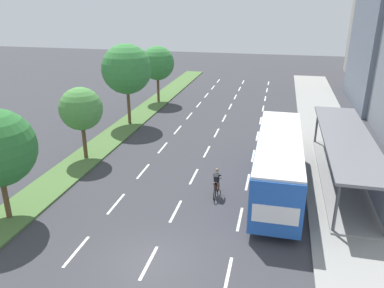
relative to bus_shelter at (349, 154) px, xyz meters
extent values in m
plane|color=#38383D|center=(-9.53, -10.49, -1.86)|extent=(140.00, 140.00, 0.00)
cube|color=#4C7038|center=(-17.83, 9.51, -1.80)|extent=(2.60, 52.00, 0.12)
cube|color=gray|center=(-0.28, 9.51, -1.79)|extent=(4.50, 52.00, 0.15)
cube|color=white|center=(-13.03, -10.39, -1.86)|extent=(0.14, 2.33, 0.01)
cube|color=white|center=(-13.03, -5.96, -1.86)|extent=(0.14, 2.33, 0.01)
cube|color=white|center=(-13.03, -1.53, -1.86)|extent=(0.14, 2.33, 0.01)
cube|color=white|center=(-13.03, 2.90, -1.86)|extent=(0.14, 2.33, 0.01)
cube|color=white|center=(-13.03, 7.33, -1.86)|extent=(0.14, 2.33, 0.01)
cube|color=white|center=(-13.03, 11.76, -1.86)|extent=(0.14, 2.33, 0.01)
cube|color=white|center=(-13.03, 16.19, -1.86)|extent=(0.14, 2.33, 0.01)
cube|color=white|center=(-13.03, 20.62, -1.86)|extent=(0.14, 2.33, 0.01)
cube|color=white|center=(-13.03, 25.05, -1.86)|extent=(0.14, 2.33, 0.01)
cube|color=white|center=(-13.03, 29.49, -1.86)|extent=(0.14, 2.33, 0.01)
cube|color=white|center=(-9.53, -10.39, -1.86)|extent=(0.14, 2.33, 0.01)
cube|color=white|center=(-9.53, -5.96, -1.86)|extent=(0.14, 2.33, 0.01)
cube|color=white|center=(-9.53, -1.53, -1.86)|extent=(0.14, 2.33, 0.01)
cube|color=white|center=(-9.53, 2.90, -1.86)|extent=(0.14, 2.33, 0.01)
cube|color=white|center=(-9.53, 7.33, -1.86)|extent=(0.14, 2.33, 0.01)
cube|color=white|center=(-9.53, 11.76, -1.86)|extent=(0.14, 2.33, 0.01)
cube|color=white|center=(-9.53, 16.19, -1.86)|extent=(0.14, 2.33, 0.01)
cube|color=white|center=(-9.53, 20.62, -1.86)|extent=(0.14, 2.33, 0.01)
cube|color=white|center=(-9.53, 25.05, -1.86)|extent=(0.14, 2.33, 0.01)
cube|color=white|center=(-9.53, 29.49, -1.86)|extent=(0.14, 2.33, 0.01)
cube|color=white|center=(-6.03, -10.39, -1.86)|extent=(0.14, 2.33, 0.01)
cube|color=white|center=(-6.03, -5.96, -1.86)|extent=(0.14, 2.33, 0.01)
cube|color=white|center=(-6.03, -1.53, -1.86)|extent=(0.14, 2.33, 0.01)
cube|color=white|center=(-6.03, 2.90, -1.86)|extent=(0.14, 2.33, 0.01)
cube|color=white|center=(-6.03, 7.33, -1.86)|extent=(0.14, 2.33, 0.01)
cube|color=white|center=(-6.03, 11.76, -1.86)|extent=(0.14, 2.33, 0.01)
cube|color=white|center=(-6.03, 16.19, -1.86)|extent=(0.14, 2.33, 0.01)
cube|color=white|center=(-6.03, 20.62, -1.86)|extent=(0.14, 2.33, 0.01)
cube|color=white|center=(-6.03, 25.05, -1.86)|extent=(0.14, 2.33, 0.01)
cube|color=white|center=(-6.03, 29.49, -1.86)|extent=(0.14, 2.33, 0.01)
cube|color=gray|center=(-0.28, 0.00, -1.66)|extent=(2.60, 13.18, 0.10)
cylinder|color=#56565B|center=(-1.46, -6.34, -0.31)|extent=(0.16, 0.16, 2.60)
cylinder|color=#56565B|center=(-1.46, 6.34, -0.31)|extent=(0.16, 0.16, 2.60)
cylinder|color=#56565B|center=(0.90, 6.34, -0.31)|extent=(0.16, 0.16, 2.60)
cube|color=gray|center=(0.96, 0.00, -0.31)|extent=(0.10, 12.52, 2.34)
cube|color=slate|center=(-0.28, 0.00, 1.07)|extent=(2.90, 13.58, 0.16)
cube|color=#2356B2|center=(-4.28, -2.27, -0.01)|extent=(2.50, 11.20, 2.80)
cube|color=#2D3D4C|center=(-4.28, -2.27, 0.84)|extent=(2.54, 10.30, 0.90)
cube|color=silver|center=(-4.28, -2.27, 1.45)|extent=(2.45, 10.98, 0.12)
cube|color=#2D3D4C|center=(-4.28, 3.35, 0.34)|extent=(2.25, 0.06, 1.54)
cube|color=white|center=(-4.28, -7.89, -0.21)|extent=(2.12, 0.04, 0.90)
cylinder|color=black|center=(-5.38, 1.20, -1.36)|extent=(0.30, 1.00, 1.00)
cylinder|color=black|center=(-3.18, 1.20, -1.36)|extent=(0.30, 1.00, 1.00)
cylinder|color=black|center=(-5.38, -5.74, -1.36)|extent=(0.30, 1.00, 1.00)
cylinder|color=black|center=(-3.18, -5.74, -1.36)|extent=(0.30, 1.00, 1.00)
torus|color=black|center=(-7.68, -3.19, -1.50)|extent=(0.06, 0.72, 0.72)
torus|color=black|center=(-7.68, -4.29, -1.50)|extent=(0.06, 0.72, 0.72)
cylinder|color=maroon|center=(-7.68, -3.74, -1.22)|extent=(0.05, 0.94, 0.05)
cylinder|color=maroon|center=(-7.68, -3.84, -1.40)|extent=(0.05, 0.57, 0.42)
cylinder|color=maroon|center=(-7.68, -3.94, -1.20)|extent=(0.04, 0.04, 0.40)
cube|color=black|center=(-7.68, -3.94, -1.00)|extent=(0.12, 0.24, 0.06)
cylinder|color=black|center=(-7.68, -3.24, -0.95)|extent=(0.46, 0.04, 0.04)
cube|color=black|center=(-7.68, -3.76, -0.67)|extent=(0.30, 0.36, 0.59)
cube|color=black|center=(-7.68, -3.92, -0.65)|extent=(0.26, 0.26, 0.42)
sphere|color=#9E7051|center=(-7.68, -3.64, -0.25)|extent=(0.20, 0.20, 0.20)
cylinder|color=brown|center=(-7.80, -3.79, -1.07)|extent=(0.12, 0.42, 0.25)
cylinder|color=brown|center=(-7.80, -3.62, -1.33)|extent=(0.10, 0.17, 0.41)
cylinder|color=brown|center=(-7.56, -3.79, -1.07)|extent=(0.12, 0.42, 0.25)
cylinder|color=brown|center=(-7.56, -3.62, -1.33)|extent=(0.10, 0.17, 0.41)
cylinder|color=black|center=(-7.85, -3.54, -0.62)|extent=(0.09, 0.47, 0.28)
cylinder|color=black|center=(-7.51, -3.54, -0.62)|extent=(0.09, 0.47, 0.28)
cylinder|color=brown|center=(-17.86, -8.67, -0.54)|extent=(0.28, 0.28, 2.42)
cylinder|color=brown|center=(-17.81, -0.40, -0.50)|extent=(0.28, 0.28, 2.49)
sphere|color=#4C8E42|center=(-17.81, -0.40, 1.87)|extent=(3.00, 3.00, 3.00)
cylinder|color=brown|center=(-17.75, 7.87, -0.08)|extent=(0.28, 0.28, 3.33)
sphere|color=#38843D|center=(-17.75, 7.87, 3.24)|extent=(4.40, 4.40, 4.40)
cylinder|color=brown|center=(-17.63, 16.14, -0.31)|extent=(0.28, 0.28, 2.87)
sphere|color=#38843D|center=(-17.63, 16.14, 2.50)|extent=(3.66, 3.66, 3.66)
camera|label=1|loc=(-4.60, -23.18, 8.92)|focal=35.28mm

